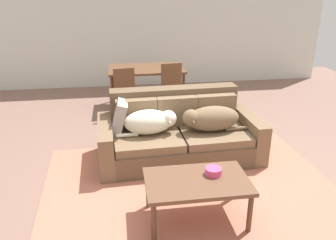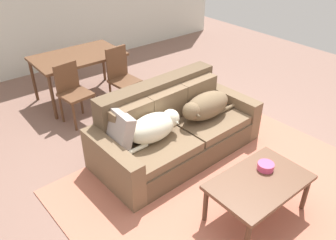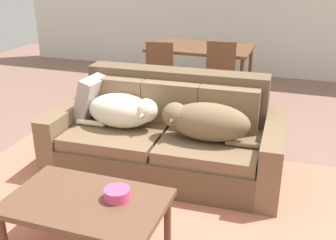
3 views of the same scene
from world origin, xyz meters
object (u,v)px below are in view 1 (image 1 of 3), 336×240
object	(u,v)px
dog_on_left_cushion	(151,122)
throw_pillow_by_left_arm	(119,117)
bowl_on_coffee_table	(213,171)
dining_chair_near_right	(173,89)
coffee_table	(197,184)
dog_on_right_cushion	(210,119)
dining_table	(146,71)
dining_chair_near_left	(126,92)
couch	(178,134)

from	to	relation	value
dog_on_left_cushion	throw_pillow_by_left_arm	world-z (taller)	throw_pillow_by_left_arm
dog_on_left_cushion	bowl_on_coffee_table	size ratio (longest dim) A/B	4.67
dining_chair_near_right	coffee_table	bearing A→B (deg)	-99.37
throw_pillow_by_left_arm	bowl_on_coffee_table	distance (m)	1.61
dog_on_right_cushion	coffee_table	world-z (taller)	dog_on_right_cushion
dog_on_left_cushion	bowl_on_coffee_table	distance (m)	1.29
bowl_on_coffee_table	dining_table	xyz separation A→B (m)	(-0.36, 3.41, 0.19)
dining_table	dining_chair_near_left	world-z (taller)	dining_chair_near_left
bowl_on_coffee_table	dining_chair_near_left	size ratio (longest dim) A/B	0.19
coffee_table	dining_chair_near_left	size ratio (longest dim) A/B	1.15
couch	dog_on_left_cushion	xyz separation A→B (m)	(-0.38, -0.13, 0.25)
throw_pillow_by_left_arm	bowl_on_coffee_table	size ratio (longest dim) A/B	2.62
dog_on_right_cushion	throw_pillow_by_left_arm	world-z (taller)	throw_pillow_by_left_arm
dog_on_left_cushion	dog_on_right_cushion	bearing A→B (deg)	-4.09
dining_chair_near_left	dog_on_right_cushion	bearing A→B (deg)	-65.08
dining_chair_near_right	dog_on_right_cushion	bearing A→B (deg)	-86.78
dog_on_left_cushion	dining_chair_near_right	size ratio (longest dim) A/B	0.83
coffee_table	bowl_on_coffee_table	world-z (taller)	bowl_on_coffee_table
dog_on_left_cushion	throw_pillow_by_left_arm	distance (m)	0.42
couch	dining_chair_near_left	bearing A→B (deg)	111.41
dining_chair_near_left	bowl_on_coffee_table	bearing A→B (deg)	-82.17
bowl_on_coffee_table	dining_table	distance (m)	3.43
bowl_on_coffee_table	dining_chair_near_right	world-z (taller)	dining_chair_near_right
dog_on_left_cushion	coffee_table	world-z (taller)	dog_on_left_cushion
dining_chair_near_left	dining_table	bearing A→B (deg)	48.63
dining_table	couch	bearing A→B (deg)	-83.48
dog_on_left_cushion	dining_chair_near_left	world-z (taller)	dining_chair_near_left
dog_on_right_cushion	coffee_table	bearing A→B (deg)	-112.44
couch	dining_chair_near_left	xyz separation A→B (m)	(-0.65, 1.48, 0.17)
throw_pillow_by_left_arm	dog_on_left_cushion	bearing A→B (deg)	-20.42
dog_on_left_cushion	coffee_table	size ratio (longest dim) A/B	0.77
throw_pillow_by_left_arm	dining_chair_near_right	bearing A→B (deg)	56.98
dog_on_left_cushion	couch	bearing A→B (deg)	16.64
couch	dining_chair_near_left	world-z (taller)	couch
bowl_on_coffee_table	dining_chair_near_left	world-z (taller)	dining_chair_near_left
bowl_on_coffee_table	dining_chair_near_left	bearing A→B (deg)	105.32
bowl_on_coffee_table	dining_table	size ratio (longest dim) A/B	0.12
dog_on_left_cushion	dining_chair_near_left	distance (m)	1.64
couch	throw_pillow_by_left_arm	bearing A→B (deg)	176.59
couch	throw_pillow_by_left_arm	size ratio (longest dim) A/B	4.94
couch	dining_chair_near_right	size ratio (longest dim) A/B	2.30
dog_on_right_cushion	dining_chair_near_left	xyz separation A→B (m)	(-1.04, 1.64, -0.09)
bowl_on_coffee_table	dining_table	world-z (taller)	dining_table
throw_pillow_by_left_arm	bowl_on_coffee_table	xyz separation A→B (m)	(0.90, -1.33, -0.12)
dog_on_left_cushion	dog_on_right_cushion	size ratio (longest dim) A/B	0.88
dining_table	dining_chair_near_right	world-z (taller)	dining_chair_near_right
coffee_table	dining_chair_near_right	xyz separation A→B (m)	(0.23, 2.86, 0.10)
throw_pillow_by_left_arm	coffee_table	world-z (taller)	throw_pillow_by_left_arm
couch	dog_on_left_cushion	size ratio (longest dim) A/B	2.77
bowl_on_coffee_table	dining_chair_near_right	xyz separation A→B (m)	(0.04, 2.78, 0.02)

